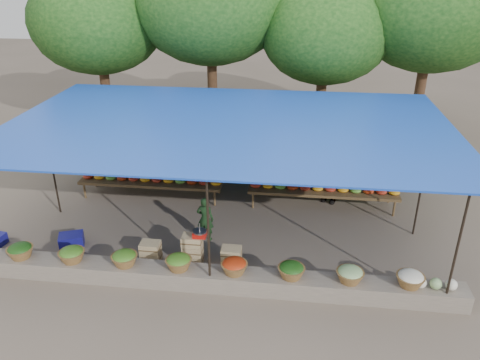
# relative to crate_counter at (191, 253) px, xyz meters

# --- Properties ---
(ground) EXTENTS (60.00, 60.00, 0.00)m
(ground) POSITION_rel_crate_counter_xyz_m (0.60, 2.00, -0.31)
(ground) COLOR brown
(ground) RESTS_ON ground
(stone_curb) EXTENTS (10.60, 0.55, 0.40)m
(stone_curb) POSITION_rel_crate_counter_xyz_m (0.60, -0.75, -0.11)
(stone_curb) COLOR #655B51
(stone_curb) RESTS_ON ground
(stall_canopy) EXTENTS (10.80, 6.60, 2.82)m
(stall_canopy) POSITION_rel_crate_counter_xyz_m (0.60, 2.06, 2.37)
(stall_canopy) COLOR black
(stall_canopy) RESTS_ON ground
(produce_baskets) EXTENTS (8.98, 0.58, 0.34)m
(produce_baskets) POSITION_rel_crate_counter_xyz_m (0.50, -0.75, 0.25)
(produce_baskets) COLOR brown
(produce_baskets) RESTS_ON stone_curb
(netting_backdrop) EXTENTS (10.60, 0.06, 2.50)m
(netting_backdrop) POSITION_rel_crate_counter_xyz_m (0.60, 5.15, 0.94)
(netting_backdrop) COLOR #183F16
(netting_backdrop) RESTS_ON ground
(tree_row) EXTENTS (16.51, 5.50, 7.12)m
(tree_row) POSITION_rel_crate_counter_xyz_m (1.10, 8.09, 4.39)
(tree_row) COLOR #392214
(tree_row) RESTS_ON ground
(fruit_table_left) EXTENTS (4.21, 0.95, 0.93)m
(fruit_table_left) POSITION_rel_crate_counter_xyz_m (-1.90, 3.35, 0.30)
(fruit_table_left) COLOR #49381D
(fruit_table_left) RESTS_ON ground
(fruit_table_right) EXTENTS (4.21, 0.95, 0.93)m
(fruit_table_right) POSITION_rel_crate_counter_xyz_m (3.10, 3.35, 0.30)
(fruit_table_right) COLOR #49381D
(fruit_table_right) RESTS_ON ground
(crate_counter) EXTENTS (2.35, 0.34, 0.77)m
(crate_counter) POSITION_rel_crate_counter_xyz_m (0.00, 0.00, 0.00)
(crate_counter) COLOR #A1805C
(crate_counter) RESTS_ON ground
(weighing_scale) EXTENTS (0.32, 0.32, 0.34)m
(weighing_scale) POSITION_rel_crate_counter_xyz_m (0.22, 0.00, 0.54)
(weighing_scale) COLOR red
(weighing_scale) RESTS_ON crate_counter
(vendor_seated) EXTENTS (0.46, 0.32, 1.18)m
(vendor_seated) POSITION_rel_crate_counter_xyz_m (0.12, 1.10, 0.28)
(vendor_seated) COLOR #163216
(vendor_seated) RESTS_ON ground
(customer_left) EXTENTS (0.92, 0.74, 1.81)m
(customer_left) POSITION_rel_crate_counter_xyz_m (-3.27, 3.89, 0.59)
(customer_left) COLOR slate
(customer_left) RESTS_ON ground
(customer_mid) EXTENTS (1.31, 1.10, 1.75)m
(customer_mid) POSITION_rel_crate_counter_xyz_m (1.79, 3.88, 0.57)
(customer_mid) COLOR slate
(customer_mid) RESTS_ON ground
(customer_right) EXTENTS (1.16, 0.85, 1.83)m
(customer_right) POSITION_rel_crate_counter_xyz_m (3.32, 3.61, 0.61)
(customer_right) COLOR slate
(customer_right) RESTS_ON ground
(blue_crate_front) EXTENTS (0.68, 0.59, 0.34)m
(blue_crate_front) POSITION_rel_crate_counter_xyz_m (-3.09, 0.37, -0.14)
(blue_crate_front) COLOR navy
(blue_crate_front) RESTS_ON ground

